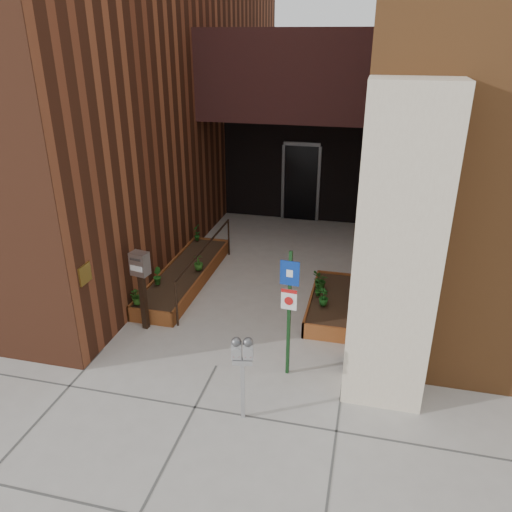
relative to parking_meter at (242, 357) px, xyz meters
The scene contains 15 objects.
ground 1.60m from the parking_meter, 125.08° to the left, with size 80.00×80.00×0.00m, color #9E9991.
architecture 8.91m from the parking_meter, 96.49° to the left, with size 20.00×14.60×10.00m.
planter_left 4.45m from the parking_meter, 121.35° to the left, with size 0.90×3.60×0.30m.
planter_right 3.45m from the parking_meter, 74.72° to the left, with size 0.80×2.20×0.30m.
handrail 4.09m from the parking_meter, 115.71° to the left, with size 0.04×3.34×0.90m.
parking_meter is the anchor object (origin of this frame).
sign_post 1.21m from the parking_meter, 69.50° to the left, with size 0.28×0.08×2.07m.
payment_dropbox 2.93m from the parking_meter, 141.58° to the left, with size 0.33×0.27×1.48m.
shrub_left_a 3.38m from the parking_meter, 140.42° to the left, with size 0.30×0.30×0.34m, color #2B601B.
shrub_left_b 3.94m from the parking_meter, 130.85° to the left, with size 0.19×0.19×0.34m, color #1F5B1A.
shrub_left_c 4.28m from the parking_meter, 117.65° to the left, with size 0.20×0.20×0.35m, color #275B1A.
shrub_left_d 5.93m from the parking_meter, 115.76° to the left, with size 0.22×0.22×0.41m, color #185418.
shrub_right_a 3.02m from the parking_meter, 75.12° to the left, with size 0.18×0.18×0.33m, color #18551A.
shrub_right_b 3.30m from the parking_meter, 78.83° to the left, with size 0.20×0.20×0.37m, color #195016.
shrub_right_c 3.58m from the parking_meter, 79.73° to the left, with size 0.32×0.32×0.36m, color #1A4F16.
Camera 1 is at (2.16, -6.24, 4.83)m, focal length 35.00 mm.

